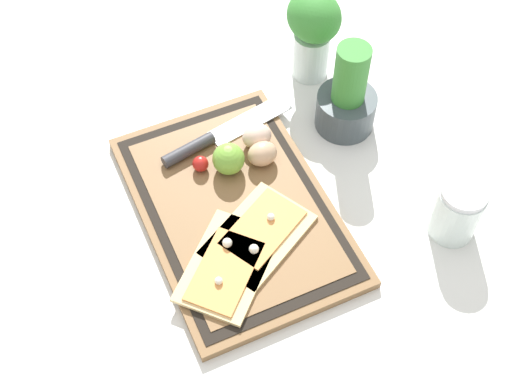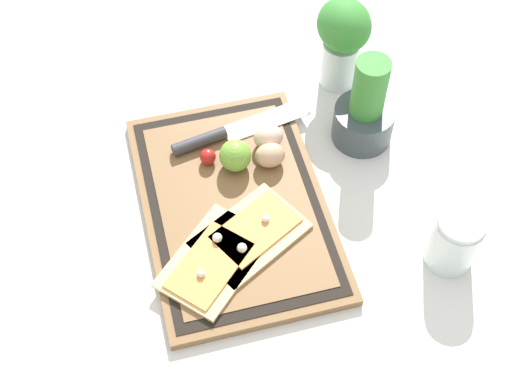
{
  "view_description": "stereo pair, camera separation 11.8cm",
  "coord_description": "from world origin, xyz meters",
  "px_view_note": "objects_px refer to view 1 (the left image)",
  "views": [
    {
      "loc": [
        0.62,
        -0.24,
        1.01
      ],
      "look_at": [
        0.0,
        0.04,
        0.04
      ],
      "focal_mm": 50.0,
      "sensor_mm": 36.0,
      "label": 1
    },
    {
      "loc": [
        0.66,
        -0.13,
        1.01
      ],
      "look_at": [
        0.0,
        0.04,
        0.04
      ],
      "focal_mm": 50.0,
      "sensor_mm": 36.0,
      "label": 2
    }
  ],
  "objects_px": {
    "pizza_slice_far": "(259,234)",
    "herb_glass": "(313,29)",
    "egg_brown": "(262,154)",
    "knife": "(207,141)",
    "cherry_tomato_red": "(200,164)",
    "sauce_jar": "(456,213)",
    "egg_pink": "(257,136)",
    "pizza_slice_near": "(227,266)",
    "herb_pot": "(347,99)",
    "lime": "(229,159)"
  },
  "relations": [
    {
      "from": "pizza_slice_near",
      "to": "pizza_slice_far",
      "type": "height_order",
      "value": "same"
    },
    {
      "from": "herb_pot",
      "to": "knife",
      "type": "bearing_deg",
      "value": -99.51
    },
    {
      "from": "cherry_tomato_red",
      "to": "herb_pot",
      "type": "bearing_deg",
      "value": 90.85
    },
    {
      "from": "cherry_tomato_red",
      "to": "sauce_jar",
      "type": "distance_m",
      "value": 0.43
    },
    {
      "from": "herb_glass",
      "to": "herb_pot",
      "type": "bearing_deg",
      "value": -0.24
    },
    {
      "from": "pizza_slice_far",
      "to": "herb_glass",
      "type": "relative_size",
      "value": 1.12
    },
    {
      "from": "lime",
      "to": "herb_pot",
      "type": "bearing_deg",
      "value": 95.73
    },
    {
      "from": "egg_pink",
      "to": "cherry_tomato_red",
      "type": "distance_m",
      "value": 0.11
    },
    {
      "from": "sauce_jar",
      "to": "egg_pink",
      "type": "bearing_deg",
      "value": -141.59
    },
    {
      "from": "pizza_slice_far",
      "to": "cherry_tomato_red",
      "type": "height_order",
      "value": "cherry_tomato_red"
    },
    {
      "from": "egg_pink",
      "to": "herb_pot",
      "type": "xyz_separation_m",
      "value": [
        0.01,
        0.17,
        0.02
      ]
    },
    {
      "from": "knife",
      "to": "egg_pink",
      "type": "distance_m",
      "value": 0.09
    },
    {
      "from": "pizza_slice_near",
      "to": "herb_pot",
      "type": "height_order",
      "value": "herb_pot"
    },
    {
      "from": "pizza_slice_far",
      "to": "cherry_tomato_red",
      "type": "bearing_deg",
      "value": -167.69
    },
    {
      "from": "pizza_slice_near",
      "to": "cherry_tomato_red",
      "type": "relative_size",
      "value": 7.46
    },
    {
      "from": "herb_pot",
      "to": "sauce_jar",
      "type": "relative_size",
      "value": 1.68
    },
    {
      "from": "egg_brown",
      "to": "herb_pot",
      "type": "xyz_separation_m",
      "value": [
        -0.03,
        0.18,
        0.02
      ]
    },
    {
      "from": "cherry_tomato_red",
      "to": "herb_glass",
      "type": "height_order",
      "value": "herb_glass"
    },
    {
      "from": "sauce_jar",
      "to": "herb_glass",
      "type": "relative_size",
      "value": 0.59
    },
    {
      "from": "egg_pink",
      "to": "cherry_tomato_red",
      "type": "height_order",
      "value": "egg_pink"
    },
    {
      "from": "herb_glass",
      "to": "lime",
      "type": "bearing_deg",
      "value": -55.36
    },
    {
      "from": "pizza_slice_far",
      "to": "knife",
      "type": "height_order",
      "value": "pizza_slice_far"
    },
    {
      "from": "cherry_tomato_red",
      "to": "herb_pot",
      "type": "relative_size",
      "value": 0.15
    },
    {
      "from": "pizza_slice_far",
      "to": "cherry_tomato_red",
      "type": "relative_size",
      "value": 7.44
    },
    {
      "from": "pizza_slice_near",
      "to": "herb_pot",
      "type": "distance_m",
      "value": 0.38
    },
    {
      "from": "egg_brown",
      "to": "egg_pink",
      "type": "height_order",
      "value": "same"
    },
    {
      "from": "knife",
      "to": "herb_glass",
      "type": "height_order",
      "value": "herb_glass"
    },
    {
      "from": "pizza_slice_near",
      "to": "cherry_tomato_red",
      "type": "distance_m",
      "value": 0.2
    },
    {
      "from": "knife",
      "to": "herb_pot",
      "type": "height_order",
      "value": "herb_pot"
    },
    {
      "from": "cherry_tomato_red",
      "to": "egg_brown",
      "type": "bearing_deg",
      "value": 74.33
    },
    {
      "from": "knife",
      "to": "herb_glass",
      "type": "xyz_separation_m",
      "value": [
        -0.1,
        0.26,
        0.08
      ]
    },
    {
      "from": "knife",
      "to": "egg_pink",
      "type": "height_order",
      "value": "egg_pink"
    },
    {
      "from": "pizza_slice_far",
      "to": "sauce_jar",
      "type": "distance_m",
      "value": 0.32
    },
    {
      "from": "egg_brown",
      "to": "herb_glass",
      "type": "bearing_deg",
      "value": 134.03
    },
    {
      "from": "egg_brown",
      "to": "cherry_tomato_red",
      "type": "distance_m",
      "value": 0.11
    },
    {
      "from": "egg_brown",
      "to": "egg_pink",
      "type": "xyz_separation_m",
      "value": [
        -0.04,
        0.01,
        0.0
      ]
    },
    {
      "from": "pizza_slice_far",
      "to": "herb_pot",
      "type": "relative_size",
      "value": 1.14
    },
    {
      "from": "egg_brown",
      "to": "herb_glass",
      "type": "distance_m",
      "value": 0.26
    },
    {
      "from": "pizza_slice_far",
      "to": "egg_brown",
      "type": "relative_size",
      "value": 3.97
    },
    {
      "from": "pizza_slice_near",
      "to": "herb_pot",
      "type": "xyz_separation_m",
      "value": [
        -0.2,
        0.32,
        0.04
      ]
    },
    {
      "from": "pizza_slice_near",
      "to": "cherry_tomato_red",
      "type": "xyz_separation_m",
      "value": [
        -0.2,
        0.03,
        0.01
      ]
    },
    {
      "from": "egg_brown",
      "to": "sauce_jar",
      "type": "xyz_separation_m",
      "value": [
        0.24,
        0.23,
        0.01
      ]
    },
    {
      "from": "lime",
      "to": "herb_pot",
      "type": "height_order",
      "value": "herb_pot"
    },
    {
      "from": "egg_brown",
      "to": "sauce_jar",
      "type": "bearing_deg",
      "value": 43.6
    },
    {
      "from": "herb_pot",
      "to": "herb_glass",
      "type": "xyz_separation_m",
      "value": [
        -0.14,
        0.0,
        0.05
      ]
    },
    {
      "from": "knife",
      "to": "herb_pot",
      "type": "distance_m",
      "value": 0.26
    },
    {
      "from": "pizza_slice_near",
      "to": "cherry_tomato_red",
      "type": "bearing_deg",
      "value": 170.07
    },
    {
      "from": "pizza_slice_near",
      "to": "herb_glass",
      "type": "distance_m",
      "value": 0.48
    },
    {
      "from": "lime",
      "to": "sauce_jar",
      "type": "xyz_separation_m",
      "value": [
        0.25,
        0.29,
        -0.0
      ]
    },
    {
      "from": "pizza_slice_near",
      "to": "egg_brown",
      "type": "distance_m",
      "value": 0.22
    }
  ]
}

